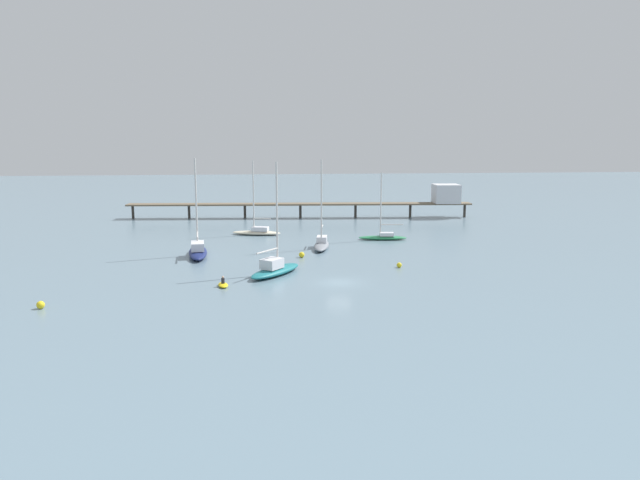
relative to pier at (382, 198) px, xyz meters
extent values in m
plane|color=slate|center=(-15.92, -51.99, -3.79)|extent=(400.00, 400.00, 0.00)
cube|color=brown|center=(-15.92, 1.21, -1.05)|extent=(66.98, 8.19, 0.30)
cylinder|color=#38332D|center=(-48.29, 3.68, -2.49)|extent=(0.50, 0.50, 2.59)
cylinder|color=#38332D|center=(-37.50, 2.86, -2.49)|extent=(0.50, 0.50, 2.59)
cylinder|color=#38332D|center=(-26.71, 2.03, -2.49)|extent=(0.50, 0.50, 2.59)
cylinder|color=#38332D|center=(-15.92, 1.21, -2.49)|extent=(0.50, 0.50, 2.59)
cylinder|color=#38332D|center=(-5.13, 0.39, -2.49)|extent=(0.50, 0.50, 2.59)
cylinder|color=#38332D|center=(5.67, -0.43, -2.49)|extent=(0.50, 0.50, 2.59)
cylinder|color=#38332D|center=(16.46, -1.25, -2.49)|extent=(0.50, 0.50, 2.59)
cube|color=silver|center=(12.64, -0.96, 0.91)|extent=(5.18, 5.18, 3.62)
ellipsoid|color=#1E727A|center=(-22.61, -47.40, -3.35)|extent=(7.29, 8.47, 0.87)
cube|color=silver|center=(-23.03, -47.96, -2.36)|extent=(2.87, 2.98, 1.11)
cylinder|color=silver|center=(-22.35, -47.06, 3.04)|extent=(0.22, 0.22, 11.91)
cylinder|color=silver|center=(-23.53, -48.63, -0.77)|extent=(2.52, 3.25, 0.18)
ellipsoid|color=beige|center=(-24.60, -18.60, -3.46)|extent=(8.23, 4.16, 0.66)
cube|color=silver|center=(-23.98, -18.76, -2.80)|extent=(2.89, 2.19, 0.66)
cylinder|color=silver|center=(-24.98, -18.51, 2.51)|extent=(0.21, 0.21, 11.27)
cylinder|color=silver|center=(-23.63, -18.85, -1.10)|extent=(2.75, 0.85, 0.17)
ellipsoid|color=navy|center=(-32.40, -35.30, -3.31)|extent=(3.22, 9.94, 0.95)
cube|color=silver|center=(-32.33, -36.08, -2.32)|extent=(1.93, 3.34, 1.04)
cylinder|color=silver|center=(-32.44, -34.82, 3.11)|extent=(0.24, 0.24, 11.90)
cylinder|color=silver|center=(-32.24, -37.06, -0.70)|extent=(0.59, 4.49, 0.19)
ellipsoid|color=#287F4C|center=(-5.33, -25.48, -3.48)|extent=(7.58, 2.92, 0.61)
cube|color=silver|center=(-4.74, -25.55, -2.93)|extent=(2.30, 1.66, 0.50)
cylinder|color=silver|center=(-5.70, -25.43, 1.68)|extent=(0.21, 0.21, 9.71)
cylinder|color=silver|center=(-3.97, -25.65, -1.43)|extent=(3.48, 0.60, 0.17)
ellipsoid|color=gray|center=(-15.50, -31.65, -3.36)|extent=(3.42, 8.53, 0.85)
cube|color=silver|center=(-15.38, -31.00, -2.54)|extent=(1.80, 2.64, 0.79)
cylinder|color=silver|center=(-15.57, -32.06, 2.91)|extent=(0.22, 0.22, 11.69)
cylinder|color=silver|center=(-15.31, -30.59, -0.83)|extent=(0.70, 2.97, 0.18)
ellipsoid|color=yellow|center=(-28.28, -52.33, -3.61)|extent=(1.35, 2.36, 0.35)
cylinder|color=#26262D|center=(-28.28, -52.33, -3.16)|extent=(0.41, 0.41, 0.55)
sphere|color=tan|center=(-28.28, -52.33, -2.77)|extent=(0.24, 0.24, 0.24)
sphere|color=yellow|center=(-7.65, -45.32, -3.47)|extent=(0.63, 0.63, 0.63)
sphere|color=yellow|center=(-18.83, -37.90, -3.42)|extent=(0.74, 0.74, 0.74)
sphere|color=yellow|center=(-44.42, -58.80, -3.42)|extent=(0.73, 0.73, 0.73)
camera|label=1|loc=(-24.87, -113.36, 11.50)|focal=33.18mm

